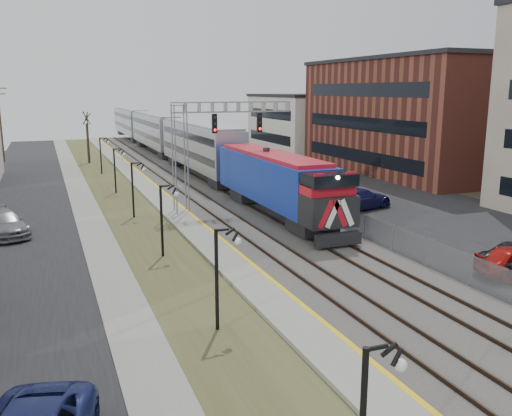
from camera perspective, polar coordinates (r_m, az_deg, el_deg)
street_west at (r=46.29m, az=-23.28°, el=0.14°), size 7.00×120.00×0.04m
sidewalk at (r=46.32m, az=-17.73°, el=0.60°), size 2.00×120.00×0.08m
grass_median at (r=46.59m, az=-14.05°, el=0.87°), size 4.00×120.00×0.06m
platform at (r=47.02m, az=-10.44°, el=1.26°), size 2.00×120.00×0.24m
ballast_bed at (r=48.20m, az=-4.60°, el=1.66°), size 8.00×120.00×0.20m
parking_lot at (r=52.87m, az=7.96°, el=2.44°), size 16.00×120.00×0.04m
platform_edge at (r=47.17m, az=-9.39°, el=1.48°), size 0.24×120.00×0.01m
track_near at (r=47.64m, az=-6.90°, el=1.70°), size 1.58×120.00×0.15m
track_far at (r=48.61m, az=-2.91°, el=1.99°), size 1.58×120.00×0.15m
train at (r=72.12m, az=-9.28°, el=7.34°), size 3.00×85.85×5.33m
signal_gantry at (r=40.01m, az=-5.63°, el=7.40°), size 9.00×1.07×8.15m
lampposts at (r=30.02m, az=-10.01°, el=-1.31°), size 0.14×62.14×4.00m
fence at (r=49.43m, az=0.06°, el=2.79°), size 0.04×120.00×1.60m
buildings_east at (r=57.47m, az=22.51°, el=8.73°), size 16.00×76.00×15.00m
bare_trees at (r=49.78m, az=-24.77°, el=3.94°), size 12.30×42.30×5.95m
car_lot_d at (r=42.16m, az=10.90°, el=0.92°), size 5.99×3.78×1.62m
car_lot_e at (r=45.00m, az=8.99°, el=1.66°), size 4.89×3.16×1.55m
car_street_b at (r=37.39m, az=-25.11°, el=-1.54°), size 3.75×5.73×1.54m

